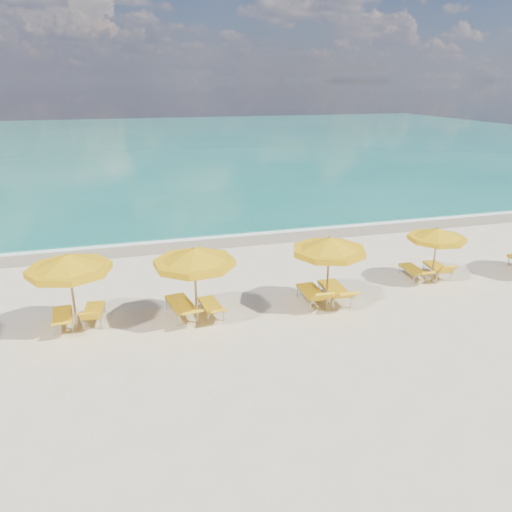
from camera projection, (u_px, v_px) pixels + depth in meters
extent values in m
plane|color=beige|center=(269.00, 305.00, 16.24)|extent=(120.00, 120.00, 0.00)
cube|color=#126A58|center=(148.00, 142.00, 59.73)|extent=(120.00, 80.00, 0.30)
cube|color=tan|center=(220.00, 240.00, 22.94)|extent=(120.00, 2.60, 0.01)
cube|color=white|center=(217.00, 235.00, 23.67)|extent=(120.00, 1.20, 0.03)
cube|color=white|center=(89.00, 202.00, 30.06)|extent=(14.00, 0.36, 0.05)
cube|color=white|center=(273.00, 172.00, 40.09)|extent=(18.00, 0.30, 0.05)
cylinder|color=#A78653|center=(73.00, 294.00, 14.25)|extent=(0.07, 0.07, 2.31)
cone|color=#E3A60B|center=(68.00, 262.00, 13.93)|extent=(2.60, 2.60, 0.46)
cylinder|color=#E3A60B|center=(69.00, 270.00, 14.01)|extent=(2.62, 2.62, 0.18)
sphere|color=#A78653|center=(67.00, 254.00, 13.85)|extent=(0.10, 0.10, 0.10)
cylinder|color=#A78653|center=(196.00, 287.00, 14.69)|extent=(0.07, 0.07, 2.34)
cone|color=#E3A60B|center=(194.00, 255.00, 14.37)|extent=(2.96, 2.96, 0.47)
cylinder|color=#E3A60B|center=(195.00, 263.00, 14.44)|extent=(2.99, 2.99, 0.19)
sphere|color=#A78653|center=(194.00, 248.00, 14.29)|extent=(0.10, 0.10, 0.10)
cylinder|color=#A78653|center=(328.00, 273.00, 15.82)|extent=(0.07, 0.07, 2.30)
cone|color=#E3A60B|center=(329.00, 244.00, 15.50)|extent=(2.44, 2.44, 0.46)
cylinder|color=#E3A60B|center=(329.00, 251.00, 15.57)|extent=(2.46, 2.46, 0.18)
sphere|color=#A78653|center=(330.00, 237.00, 15.42)|extent=(0.10, 0.10, 0.10)
cylinder|color=#A78653|center=(435.00, 256.00, 17.88)|extent=(0.06, 0.06, 1.98)
cone|color=#E3A60B|center=(437.00, 233.00, 17.60)|extent=(2.46, 2.46, 0.40)
cylinder|color=#E3A60B|center=(437.00, 239.00, 17.67)|extent=(2.48, 2.48, 0.16)
sphere|color=#A78653|center=(438.00, 228.00, 17.53)|extent=(0.09, 0.09, 0.09)
cube|color=#E3AB0D|center=(62.00, 315.00, 14.79)|extent=(0.63, 1.25, 0.07)
cube|color=#E3AB0D|center=(62.00, 323.00, 13.98)|extent=(0.58, 0.59, 0.31)
cube|color=#E3AB0D|center=(94.00, 310.00, 15.10)|extent=(0.65, 1.26, 0.07)
cube|color=#E3AB0D|center=(90.00, 316.00, 14.28)|extent=(0.58, 0.52, 0.44)
cube|color=#E3AB0D|center=(180.00, 303.00, 15.43)|extent=(0.83, 1.48, 0.09)
cube|color=#E3AB0D|center=(190.00, 312.00, 14.53)|extent=(0.71, 0.73, 0.34)
cube|color=#E3AB0D|center=(210.00, 304.00, 15.52)|extent=(0.62, 1.21, 0.07)
cube|color=#E3AB0D|center=(218.00, 311.00, 14.75)|extent=(0.57, 0.56, 0.32)
cube|color=#E3AB0D|center=(311.00, 291.00, 16.33)|extent=(0.64, 1.37, 0.08)
cube|color=#E3AB0D|center=(322.00, 297.00, 15.43)|extent=(0.62, 0.56, 0.47)
cube|color=#E3AB0D|center=(334.00, 288.00, 16.51)|extent=(0.73, 1.48, 0.09)
cube|color=#E3AB0D|center=(346.00, 295.00, 15.52)|extent=(0.68, 0.66, 0.44)
cube|color=#E3AB0D|center=(412.00, 269.00, 18.43)|extent=(0.60, 1.22, 0.07)
cube|color=#E3AB0D|center=(425.00, 274.00, 17.62)|extent=(0.56, 0.56, 0.32)
cube|color=#E3AB0D|center=(436.00, 267.00, 18.64)|extent=(0.74, 1.29, 0.07)
cube|color=#E3AB0D|center=(447.00, 269.00, 17.81)|extent=(0.61, 0.55, 0.44)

